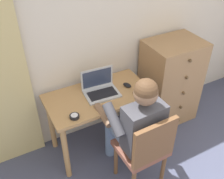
{
  "coord_description": "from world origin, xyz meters",
  "views": [
    {
      "loc": [
        -1.12,
        -0.08,
        2.35
      ],
      "look_at": [
        -0.15,
        1.75,
        0.82
      ],
      "focal_mm": 42.55,
      "sensor_mm": 36.0,
      "label": 1
    }
  ],
  "objects_px": {
    "computer_mouse": "(127,85)",
    "coffee_mug": "(143,89)",
    "laptop": "(100,88)",
    "chair": "(145,149)",
    "person_seated": "(135,122)",
    "dresser": "(170,82)",
    "desk": "(99,104)",
    "desk_clock": "(74,116)"
  },
  "relations": [
    {
      "from": "laptop",
      "to": "computer_mouse",
      "type": "xyz_separation_m",
      "value": [
        0.29,
        -0.04,
        -0.04
      ]
    },
    {
      "from": "chair",
      "to": "laptop",
      "type": "distance_m",
      "value": 0.75
    },
    {
      "from": "laptop",
      "to": "desk",
      "type": "bearing_deg",
      "value": -137.86
    },
    {
      "from": "computer_mouse",
      "to": "coffee_mug",
      "type": "bearing_deg",
      "value": -81.7
    },
    {
      "from": "computer_mouse",
      "to": "coffee_mug",
      "type": "height_order",
      "value": "coffee_mug"
    },
    {
      "from": "computer_mouse",
      "to": "desk_clock",
      "type": "bearing_deg",
      "value": 179.6
    },
    {
      "from": "laptop",
      "to": "desk_clock",
      "type": "relative_size",
      "value": 3.96
    },
    {
      "from": "person_seated",
      "to": "desk",
      "type": "bearing_deg",
      "value": 106.27
    },
    {
      "from": "coffee_mug",
      "to": "desk",
      "type": "bearing_deg",
      "value": 155.94
    },
    {
      "from": "person_seated",
      "to": "desk_clock",
      "type": "xyz_separation_m",
      "value": [
        -0.47,
        0.28,
        0.05
      ]
    },
    {
      "from": "dresser",
      "to": "coffee_mug",
      "type": "height_order",
      "value": "dresser"
    },
    {
      "from": "desk",
      "to": "desk_clock",
      "type": "distance_m",
      "value": 0.41
    },
    {
      "from": "desk",
      "to": "person_seated",
      "type": "distance_m",
      "value": 0.5
    },
    {
      "from": "person_seated",
      "to": "computer_mouse",
      "type": "relative_size",
      "value": 12.16
    },
    {
      "from": "coffee_mug",
      "to": "computer_mouse",
      "type": "bearing_deg",
      "value": 114.73
    },
    {
      "from": "person_seated",
      "to": "computer_mouse",
      "type": "xyz_separation_m",
      "value": [
        0.19,
        0.47,
        0.05
      ]
    },
    {
      "from": "person_seated",
      "to": "dresser",
      "type": "bearing_deg",
      "value": 32.35
    },
    {
      "from": "desk",
      "to": "computer_mouse",
      "type": "bearing_deg",
      "value": -1.05
    },
    {
      "from": "laptop",
      "to": "computer_mouse",
      "type": "bearing_deg",
      "value": -7.61
    },
    {
      "from": "desk",
      "to": "desk_clock",
      "type": "bearing_deg",
      "value": -149.55
    },
    {
      "from": "person_seated",
      "to": "laptop",
      "type": "distance_m",
      "value": 0.52
    },
    {
      "from": "desk",
      "to": "coffee_mug",
      "type": "relative_size",
      "value": 8.83
    },
    {
      "from": "laptop",
      "to": "person_seated",
      "type": "bearing_deg",
      "value": -78.67
    },
    {
      "from": "coffee_mug",
      "to": "laptop",
      "type": "bearing_deg",
      "value": 149.96
    },
    {
      "from": "dresser",
      "to": "person_seated",
      "type": "height_order",
      "value": "person_seated"
    },
    {
      "from": "laptop",
      "to": "chair",
      "type": "bearing_deg",
      "value": -81.33
    },
    {
      "from": "desk",
      "to": "coffee_mug",
      "type": "bearing_deg",
      "value": -24.06
    },
    {
      "from": "person_seated",
      "to": "laptop",
      "type": "height_order",
      "value": "person_seated"
    },
    {
      "from": "desk_clock",
      "to": "laptop",
      "type": "bearing_deg",
      "value": 31.76
    },
    {
      "from": "laptop",
      "to": "computer_mouse",
      "type": "relative_size",
      "value": 3.56
    },
    {
      "from": "dresser",
      "to": "desk",
      "type": "bearing_deg",
      "value": -176.65
    },
    {
      "from": "desk_clock",
      "to": "chair",
      "type": "bearing_deg",
      "value": -43.83
    },
    {
      "from": "desk_clock",
      "to": "coffee_mug",
      "type": "distance_m",
      "value": 0.75
    },
    {
      "from": "dresser",
      "to": "chair",
      "type": "relative_size",
      "value": 1.18
    },
    {
      "from": "chair",
      "to": "person_seated",
      "type": "distance_m",
      "value": 0.26
    },
    {
      "from": "chair",
      "to": "person_seated",
      "type": "xyz_separation_m",
      "value": [
        -0.0,
        0.18,
        0.18
      ]
    },
    {
      "from": "desk",
      "to": "computer_mouse",
      "type": "height_order",
      "value": "computer_mouse"
    },
    {
      "from": "dresser",
      "to": "laptop",
      "type": "relative_size",
      "value": 2.97
    },
    {
      "from": "person_seated",
      "to": "computer_mouse",
      "type": "height_order",
      "value": "person_seated"
    },
    {
      "from": "chair",
      "to": "person_seated",
      "type": "height_order",
      "value": "person_seated"
    },
    {
      "from": "chair",
      "to": "coffee_mug",
      "type": "bearing_deg",
      "value": 60.23
    },
    {
      "from": "computer_mouse",
      "to": "coffee_mug",
      "type": "xyz_separation_m",
      "value": [
        0.08,
        -0.18,
        0.03
      ]
    }
  ]
}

